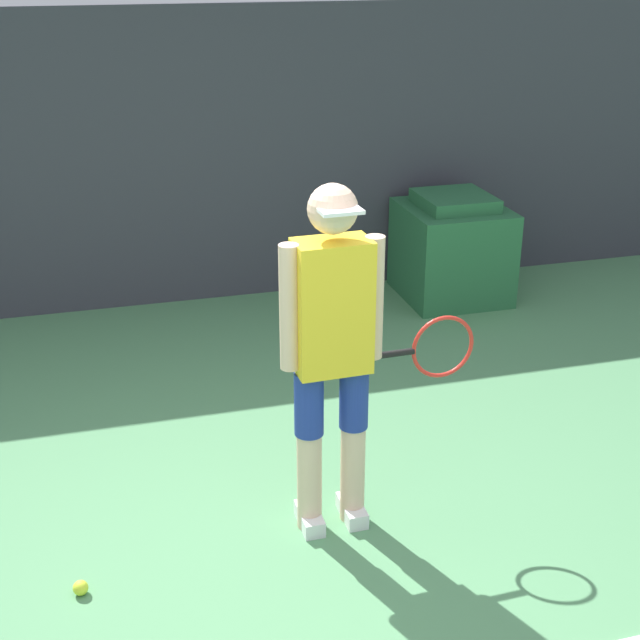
# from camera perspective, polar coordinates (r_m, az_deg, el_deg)

# --- Properties ---
(ground_plane) EXTENTS (24.00, 24.00, 0.00)m
(ground_plane) POSITION_cam_1_polar(r_m,az_deg,el_deg) (4.07, -3.49, -17.42)
(ground_plane) COLOR #518C5B
(back_wall) EXTENTS (24.00, 0.10, 2.24)m
(back_wall) POSITION_cam_1_polar(r_m,az_deg,el_deg) (6.90, -10.37, 9.95)
(back_wall) COLOR #383842
(back_wall) RESTS_ON ground_plane
(tennis_player) EXTENTS (0.96, 0.29, 1.71)m
(tennis_player) POSITION_cam_1_polar(r_m,az_deg,el_deg) (4.04, 0.94, -1.70)
(tennis_player) COLOR beige
(tennis_player) RESTS_ON ground_plane
(tennis_ball) EXTENTS (0.07, 0.07, 0.07)m
(tennis_ball) POSITION_cam_1_polar(r_m,az_deg,el_deg) (4.20, -15.08, -16.22)
(tennis_ball) COLOR #D1E533
(tennis_ball) RESTS_ON ground_plane
(covered_chair) EXTENTS (0.78, 0.82, 0.84)m
(covered_chair) POSITION_cam_1_polar(r_m,az_deg,el_deg) (7.17, 8.43, 4.53)
(covered_chair) COLOR #28663D
(covered_chair) RESTS_ON ground_plane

